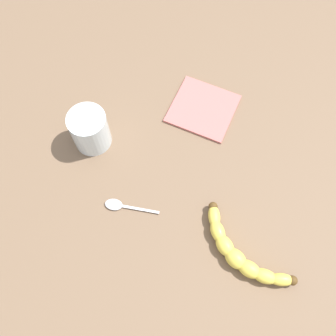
# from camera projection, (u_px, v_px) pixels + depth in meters

# --- Properties ---
(wooden_tabletop) EXTENTS (1.20, 1.20, 0.03)m
(wooden_tabletop) POSITION_uv_depth(u_px,v_px,m) (162.00, 191.00, 0.80)
(wooden_tabletop) COLOR brown
(wooden_tabletop) RESTS_ON ground
(banana) EXTENTS (0.16, 0.16, 0.03)m
(banana) POSITION_uv_depth(u_px,v_px,m) (240.00, 254.00, 0.72)
(banana) COLOR #E5CB49
(banana) RESTS_ON wooden_tabletop
(smoothie_glass) EXTENTS (0.08, 0.08, 0.09)m
(smoothie_glass) POSITION_uv_depth(u_px,v_px,m) (90.00, 130.00, 0.79)
(smoothie_glass) COLOR silver
(smoothie_glass) RESTS_ON wooden_tabletop
(teaspoon) EXTENTS (0.03, 0.11, 0.01)m
(teaspoon) POSITION_uv_depth(u_px,v_px,m) (117.00, 205.00, 0.77)
(teaspoon) COLOR silver
(teaspoon) RESTS_ON wooden_tabletop
(folded_napkin) EXTENTS (0.18, 0.18, 0.01)m
(folded_napkin) POSITION_uv_depth(u_px,v_px,m) (203.00, 109.00, 0.86)
(folded_napkin) COLOR #BC6660
(folded_napkin) RESTS_ON wooden_tabletop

